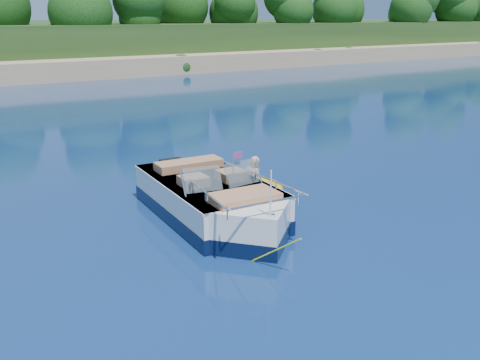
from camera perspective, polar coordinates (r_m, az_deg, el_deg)
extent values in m
plane|color=#0B1E4F|center=(9.48, 3.72, -12.93)|extent=(160.00, 160.00, 0.00)
cylinder|color=black|center=(52.84, -4.97, 14.96)|extent=(0.44, 0.44, 2.60)
sphere|color=black|center=(52.81, -5.04, 17.64)|extent=(4.29, 4.29, 4.29)
cylinder|color=black|center=(71.52, 15.32, 15.15)|extent=(0.44, 0.44, 3.00)
sphere|color=black|center=(71.51, 15.51, 17.43)|extent=(4.95, 4.95, 4.95)
cube|color=silver|center=(13.20, -3.41, -2.37)|extent=(2.51, 4.36, 1.17)
cube|color=silver|center=(11.55, 0.94, -5.26)|extent=(2.23, 2.23, 1.17)
cube|color=black|center=(13.26, -3.40, -3.03)|extent=(2.54, 4.40, 0.33)
cube|color=black|center=(11.61, 0.94, -6.00)|extent=(2.27, 2.27, 0.33)
cube|color=tan|center=(13.38, -4.06, -0.62)|extent=(1.98, 3.06, 0.11)
cube|color=silver|center=(13.03, -3.46, -0.08)|extent=(2.55, 4.36, 0.07)
cube|color=black|center=(15.20, -7.23, 0.36)|extent=(0.64, 0.43, 1.00)
cube|color=#8C9EA5|center=(12.05, -4.01, 0.09)|extent=(0.91, 0.47, 0.54)
cube|color=#8C9EA5|center=(12.49, 0.16, 0.74)|extent=(0.89, 0.36, 0.54)
cube|color=#B27952|center=(12.58, -4.96, -0.59)|extent=(0.65, 0.65, 0.45)
cube|color=#B27952|center=(13.00, -0.93, 0.06)|extent=(0.65, 0.65, 0.45)
cube|color=#B27952|center=(13.99, -5.45, 1.23)|extent=(1.78, 0.73, 0.42)
cube|color=#B27952|center=(11.52, 0.43, -2.32)|extent=(1.53, 0.93, 0.38)
cylinder|color=silver|center=(10.50, 3.30, -1.44)|extent=(0.03, 0.03, 0.95)
cube|color=red|center=(12.33, -0.25, 2.67)|extent=(0.25, 0.03, 0.16)
cube|color=silver|center=(10.61, 3.42, -3.78)|extent=(0.12, 0.07, 0.06)
cylinder|color=yellow|center=(10.44, 3.74, -7.53)|extent=(0.36, 1.16, 0.85)
torus|color=#EBAA04|center=(14.90, 1.75, -1.03)|extent=(1.91, 1.91, 0.40)
torus|color=red|center=(14.89, 1.76, -0.96)|extent=(1.57, 1.57, 0.13)
imported|color=tan|center=(14.90, 1.17, -1.43)|extent=(0.77, 0.89, 1.62)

